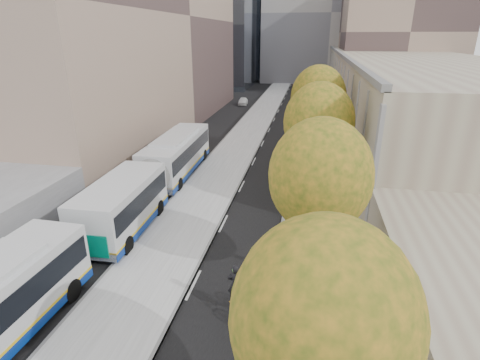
% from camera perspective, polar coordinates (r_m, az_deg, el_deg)
% --- Properties ---
extents(bus_platform, '(4.25, 150.00, 0.15)m').
position_cam_1_polar(bus_platform, '(38.56, -0.05, 5.46)').
color(bus_platform, '#A7A7A7').
rests_on(bus_platform, ground).
extents(sidewalk, '(4.75, 150.00, 0.08)m').
position_cam_1_polar(sidewalk, '(37.96, 11.94, 4.68)').
color(sidewalk, gray).
rests_on(sidewalk, ground).
extents(building_tan, '(18.00, 92.00, 8.00)m').
position_cam_1_polar(building_tan, '(66.95, 22.07, 14.15)').
color(building_tan, gray).
rests_on(building_tan, ground).
extents(building_midrise, '(24.00, 46.00, 25.00)m').
position_cam_1_polar(building_midrise, '(49.57, -22.02, 22.08)').
color(building_midrise, gray).
rests_on(building_midrise, ground).
extents(building_far_block, '(30.00, 18.00, 30.00)m').
position_cam_1_polar(building_far_block, '(97.59, 13.55, 23.34)').
color(building_far_block, gray).
rests_on(building_far_block, ground).
extents(bus_shelter, '(1.90, 4.40, 2.53)m').
position_cam_1_polar(bus_shelter, '(15.21, 19.37, -13.61)').
color(bus_shelter, '#383A3F').
rests_on(bus_shelter, sidewalk).
extents(tree_b, '(4.00, 4.00, 6.97)m').
position_cam_1_polar(tree_b, '(8.53, 12.60, -19.98)').
color(tree_b, black).
rests_on(tree_b, sidewalk).
extents(tree_c, '(4.20, 4.20, 7.28)m').
position_cam_1_polar(tree_c, '(15.41, 12.11, 0.53)').
color(tree_c, black).
rests_on(tree_c, sidewalk).
extents(tree_d, '(4.40, 4.40, 7.60)m').
position_cam_1_polar(tree_d, '(24.00, 11.91, 8.51)').
color(tree_d, black).
rests_on(tree_d, sidewalk).
extents(tree_e, '(4.60, 4.60, 7.92)m').
position_cam_1_polar(tree_e, '(32.82, 11.82, 12.25)').
color(tree_e, black).
rests_on(tree_e, sidewalk).
extents(bus_far, '(3.10, 18.41, 3.06)m').
position_cam_1_polar(bus_far, '(26.74, -12.34, 1.29)').
color(bus_far, silver).
rests_on(bus_far, ground).
extents(cyclist, '(0.78, 1.85, 2.29)m').
position_cam_1_polar(cyclist, '(15.66, -0.64, -17.18)').
color(cyclist, black).
rests_on(cyclist, ground).
extents(distant_car, '(1.66, 3.53, 1.17)m').
position_cam_1_polar(distant_car, '(61.54, 0.45, 11.92)').
color(distant_car, silver).
rests_on(distant_car, ground).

